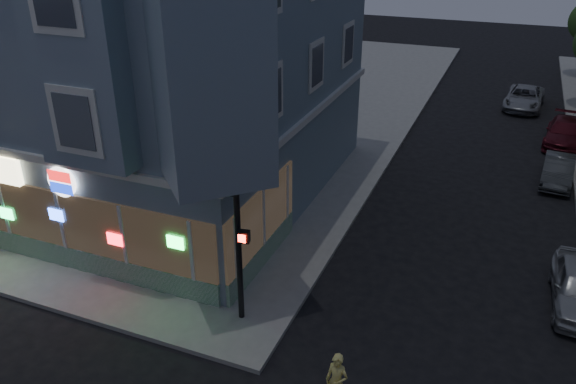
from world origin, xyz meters
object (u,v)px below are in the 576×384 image
Objects in this scene: parked_car_b at (558,170)px; parked_car_c at (565,133)px; traffic_signal at (235,212)px; parked_car_d at (524,98)px; running_child at (337,381)px.

parked_car_c is (0.42, 5.20, 0.05)m from parked_car_b.
parked_car_c is 0.83× the size of traffic_signal.
traffic_signal is (-6.98, -24.86, 3.04)m from parked_car_d.
parked_car_d is at bearing 63.79° from traffic_signal.
running_child is 0.35× the size of parked_car_c.
parked_car_c reaches higher than parked_car_b.
traffic_signal reaches higher than parked_car_c.
parked_car_b is at bearing -88.31° from parked_car_c.
running_child is 4.92m from traffic_signal.
parked_car_c is at bearing 54.04° from traffic_signal.
running_child is 0.44× the size of parked_car_b.
parked_car_c is (5.58, 20.96, -0.14)m from running_child.
traffic_signal is (-3.50, 1.87, 2.91)m from running_child.
running_child is 21.69m from parked_car_c.
parked_car_c is at bearing 89.51° from parked_car_b.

